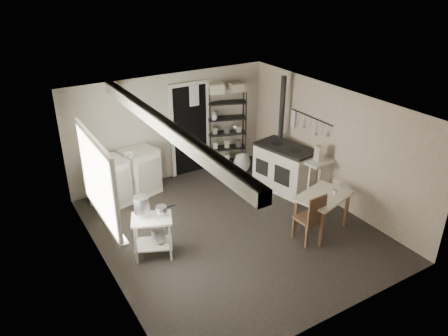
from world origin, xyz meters
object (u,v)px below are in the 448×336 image
work_table (321,212)px  prep_table (153,235)px  shelf_rack (227,128)px  base_cabinets (125,178)px  stove (284,169)px  flour_sack (242,163)px  chair (308,216)px  stockpot (142,204)px

work_table → prep_table: bearing=163.4°
shelf_rack → work_table: 3.18m
prep_table → base_cabinets: 2.08m
prep_table → work_table: bearing=-16.6°
stove → work_table: bearing=-116.8°
prep_table → base_cabinets: bearing=82.4°
base_cabinets → work_table: size_ratio=1.53×
shelf_rack → stove: 1.68m
flour_sack → base_cabinets: bearing=175.3°
base_cabinets → stove: base_cabinets is taller
shelf_rack → chair: size_ratio=1.92×
prep_table → stockpot: (-0.10, 0.11, 0.54)m
base_cabinets → stove: size_ratio=1.19×
stockpot → work_table: size_ratio=0.29×
stockpot → shelf_rack: size_ratio=0.15×
base_cabinets → flour_sack: 2.66m
prep_table → stockpot: bearing=132.5°
prep_table → chair: size_ratio=0.77×
stove → flour_sack: size_ratio=2.58×
shelf_rack → flour_sack: shelf_rack is taller
base_cabinets → flour_sack: base_cabinets is taller
base_cabinets → work_table: 3.86m
work_table → chair: 0.44m
prep_table → stove: (3.25, 0.75, 0.04)m
chair → stove: bearing=61.4°
shelf_rack → chair: 3.29m
work_table → chair: chair is taller
shelf_rack → chair: bearing=-75.7°
base_cabinets → work_table: bearing=-62.9°
stove → stockpot: bearing=178.9°
stockpot → shelf_rack: bearing=37.1°
base_cabinets → shelf_rack: bearing=-8.9°
prep_table → shelf_rack: (2.79, 2.29, 0.55)m
shelf_rack → stove: bearing=-52.6°
prep_table → work_table: prep_table is taller
chair → flour_sack: size_ratio=1.99×
chair → base_cabinets: bearing=122.7°
prep_table → shelf_rack: shelf_rack is taller
stockpot → flour_sack: (3.02, 1.73, -0.70)m
stockpot → base_cabinets: 2.04m
chair → work_table: bearing=12.2°
work_table → flour_sack: 2.69m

